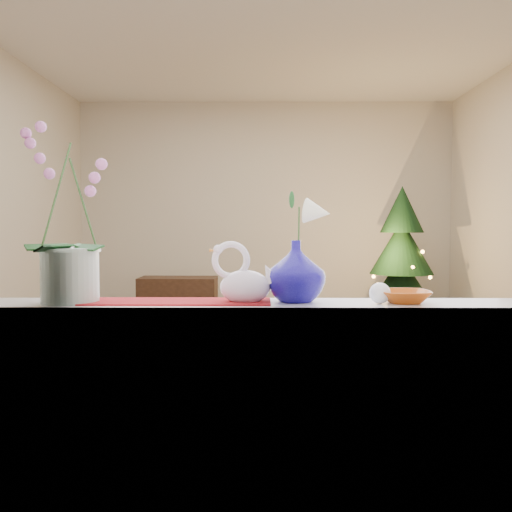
{
  "coord_description": "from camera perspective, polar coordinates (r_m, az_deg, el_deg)",
  "views": [
    {
      "loc": [
        -0.07,
        -4.45,
        1.2
      ],
      "look_at": [
        -0.09,
        -1.4,
        1.04
      ],
      "focal_mm": 40.0,
      "sensor_mm": 36.0,
      "label": 1
    }
  ],
  "objects": [
    {
      "name": "paperweight",
      "position": [
        2.11,
        12.29,
        -3.64
      ],
      "size": [
        0.08,
        0.08,
        0.08
      ],
      "primitive_type": "sphere",
      "rotation": [
        0.0,
        0.0,
        0.03
      ],
      "color": "white",
      "rests_on": "windowsill"
    },
    {
      "name": "side_table",
      "position": [
        6.4,
        -7.79,
        -4.95
      ],
      "size": [
        0.85,
        0.44,
        0.64
      ],
      "primitive_type": "cube",
      "rotation": [
        0.0,
        0.0,
        -0.02
      ],
      "color": "black",
      "rests_on": "ground"
    },
    {
      "name": "wall_front",
      "position": [
        1.96,
        2.42,
        7.39
      ],
      "size": [
        4.5,
        0.1,
        2.7
      ],
      "primitive_type": "cube",
      "color": "beige",
      "rests_on": "ground"
    },
    {
      "name": "orchid_pot",
      "position": [
        2.19,
        -18.21,
        4.18
      ],
      "size": [
        0.25,
        0.25,
        0.66
      ],
      "primitive_type": null,
      "rotation": [
        0.0,
        0.0,
        -0.09
      ],
      "color": "white",
      "rests_on": "windowsill"
    },
    {
      "name": "wall_back",
      "position": [
        6.95,
        0.97,
        4.24
      ],
      "size": [
        4.5,
        0.1,
        2.7
      ],
      "primitive_type": "cube",
      "color": "beige",
      "rests_on": "ground"
    },
    {
      "name": "xmas_tree",
      "position": [
        6.34,
        14.34,
        -0.57
      ],
      "size": [
        1.16,
        1.16,
        1.63
      ],
      "primitive_type": null,
      "rotation": [
        0.0,
        0.0,
        -0.39
      ],
      "color": "black",
      "rests_on": "ground"
    },
    {
      "name": "runner",
      "position": [
        2.12,
        -8.07,
        -4.53
      ],
      "size": [
        0.7,
        0.2,
        0.01
      ],
      "primitive_type": "cube",
      "color": "maroon",
      "rests_on": "windowsill"
    },
    {
      "name": "ceiling",
      "position": [
        4.7,
        1.31,
        21.62
      ],
      "size": [
        5.0,
        5.0,
        0.0
      ],
      "primitive_type": "plane",
      "color": "white",
      "rests_on": "wall_back"
    },
    {
      "name": "window_frame",
      "position": [
        2.04,
        2.41,
        17.16
      ],
      "size": [
        2.22,
        0.06,
        1.6
      ],
      "primitive_type": null,
      "color": "white",
      "rests_on": "windowsill"
    },
    {
      "name": "blue_vase",
      "position": [
        2.11,
        4.01,
        -1.06
      ],
      "size": [
        0.29,
        0.29,
        0.26
      ],
      "primitive_type": "imported",
      "rotation": [
        0.0,
        0.0,
        0.17
      ],
      "color": "#0C0562",
      "rests_on": "windowsill"
    },
    {
      "name": "swan",
      "position": [
        2.08,
        -1.09,
        -1.8
      ],
      "size": [
        0.26,
        0.15,
        0.21
      ],
      "primitive_type": null,
      "rotation": [
        0.0,
        0.0,
        0.13
      ],
      "color": "silver",
      "rests_on": "windowsill"
    },
    {
      "name": "windowsill",
      "position": [
        2.1,
        2.27,
        -5.2
      ],
      "size": [
        2.2,
        0.26,
        0.04
      ],
      "primitive_type": "cube",
      "color": "white",
      "rests_on": "window_apron"
    },
    {
      "name": "amber_dish",
      "position": [
        2.15,
        14.59,
        -4.03
      ],
      "size": [
        0.16,
        0.16,
        0.04
      ],
      "primitive_type": "imported",
      "rotation": [
        0.0,
        0.0,
        0.01
      ],
      "color": "#AC4A11",
      "rests_on": "windowsill"
    },
    {
      "name": "ground",
      "position": [
        4.61,
        1.27,
        -12.09
      ],
      "size": [
        5.0,
        5.0,
        0.0
      ],
      "primitive_type": "plane",
      "color": "#3B2418",
      "rests_on": "ground"
    },
    {
      "name": "lily",
      "position": [
        2.11,
        4.03,
        5.17
      ],
      "size": [
        0.14,
        0.08,
        0.2
      ],
      "primitive_type": null,
      "color": "white",
      "rests_on": "blue_vase"
    },
    {
      "name": "window_apron",
      "position": [
        2.13,
        2.32,
        -17.88
      ],
      "size": [
        2.2,
        0.08,
        0.88
      ],
      "primitive_type": "cube",
      "color": "white",
      "rests_on": "ground"
    }
  ]
}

